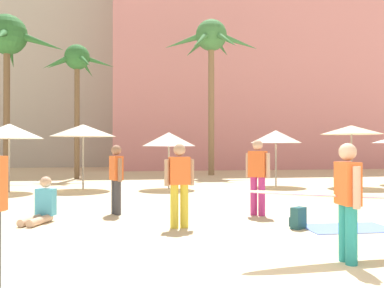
% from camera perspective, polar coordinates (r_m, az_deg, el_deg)
% --- Properties ---
extents(hotel_pink, '(24.44, 9.23, 15.49)m').
position_cam_1_polar(hotel_pink, '(35.54, 10.02, 9.59)').
color(hotel_pink, pink).
rests_on(hotel_pink, ground).
extents(hotel_tower_gray, '(14.24, 8.52, 28.11)m').
position_cam_1_polar(hotel_tower_gray, '(41.29, -19.64, 17.20)').
color(hotel_tower_gray, '#BCB7AD').
rests_on(hotel_tower_gray, ground).
extents(palm_tree_far_left, '(3.57, 3.36, 6.71)m').
position_cam_1_polar(palm_tree_far_left, '(22.45, -15.04, 9.91)').
color(palm_tree_far_left, brown).
rests_on(palm_tree_far_left, ground).
extents(palm_tree_left, '(5.73, 5.75, 8.14)m').
position_cam_1_polar(palm_tree_left, '(23.56, -23.43, 12.46)').
color(palm_tree_left, brown).
rests_on(palm_tree_left, ground).
extents(palm_tree_center, '(5.41, 5.05, 8.80)m').
position_cam_1_polar(palm_tree_center, '(24.87, 2.57, 13.08)').
color(palm_tree_center, '#896B4C').
rests_on(palm_tree_center, ground).
extents(cafe_umbrella_0, '(2.05, 2.05, 2.15)m').
position_cam_1_polar(cafe_umbrella_0, '(16.34, -3.10, 0.63)').
color(cafe_umbrella_0, gray).
rests_on(cafe_umbrella_0, ground).
extents(cafe_umbrella_1, '(2.45, 2.45, 2.44)m').
position_cam_1_polar(cafe_umbrella_1, '(16.62, -14.28, 1.75)').
color(cafe_umbrella_1, gray).
rests_on(cafe_umbrella_1, ground).
extents(cafe_umbrella_2, '(2.06, 2.06, 2.27)m').
position_cam_1_polar(cafe_umbrella_2, '(17.71, 11.09, 0.96)').
color(cafe_umbrella_2, gray).
rests_on(cafe_umbrella_2, ground).
extents(cafe_umbrella_3, '(2.40, 2.40, 2.45)m').
position_cam_1_polar(cafe_umbrella_3, '(18.19, 20.45, 1.77)').
color(cafe_umbrella_3, gray).
rests_on(cafe_umbrella_3, ground).
extents(cafe_umbrella_5, '(2.35, 2.35, 2.42)m').
position_cam_1_polar(cafe_umbrella_5, '(16.44, -23.16, 1.58)').
color(cafe_umbrella_5, gray).
rests_on(cafe_umbrella_5, ground).
extents(beach_towel, '(1.72, 1.11, 0.01)m').
position_cam_1_polar(beach_towel, '(9.07, 19.97, -10.47)').
color(beach_towel, '#6684E0').
rests_on(beach_towel, ground).
extents(backpack, '(0.35, 0.34, 0.42)m').
position_cam_1_polar(backpack, '(8.73, 13.92, -9.58)').
color(backpack, '#23545A').
rests_on(backpack, ground).
extents(person_mid_right, '(3.02, 0.88, 1.65)m').
position_cam_1_polar(person_mid_right, '(6.43, 19.45, -6.60)').
color(person_mid_right, teal).
rests_on(person_mid_right, ground).
extents(person_far_right, '(0.67, 0.99, 0.96)m').
position_cam_1_polar(person_far_right, '(9.71, -19.35, -7.83)').
color(person_far_right, '#D1A889').
rests_on(person_far_right, ground).
extents(person_near_left, '(0.34, 0.60, 1.64)m').
position_cam_1_polar(person_near_left, '(10.33, -10.05, -4.27)').
color(person_near_left, '#3D3D42').
rests_on(person_near_left, ground).
extents(person_mid_left, '(0.61, 0.26, 1.66)m').
position_cam_1_polar(person_mid_left, '(8.48, -1.70, -5.04)').
color(person_mid_left, gold).
rests_on(person_mid_left, ground).
extents(person_mid_center, '(0.52, 0.47, 1.76)m').
position_cam_1_polar(person_mid_center, '(10.12, 8.74, -3.94)').
color(person_mid_center, '#B7337F').
rests_on(person_mid_center, ground).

